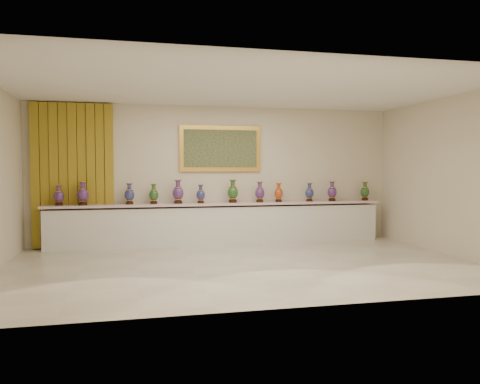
% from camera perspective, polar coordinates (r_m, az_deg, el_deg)
% --- Properties ---
extents(ground, '(8.00, 8.00, 0.00)m').
position_cam_1_polar(ground, '(8.06, 0.48, -8.89)').
color(ground, beige).
rests_on(ground, ground).
extents(room, '(8.00, 8.00, 8.00)m').
position_cam_1_polar(room, '(10.14, -16.92, 2.49)').
color(room, beige).
rests_on(room, ground).
extents(counter, '(7.28, 0.48, 0.90)m').
position_cam_1_polar(counter, '(10.18, -2.46, -3.91)').
color(counter, white).
rests_on(counter, ground).
extents(vase_0, '(0.24, 0.24, 0.42)m').
position_cam_1_polar(vase_0, '(10.05, -21.21, -0.47)').
color(vase_0, black).
rests_on(vase_0, counter).
extents(vase_1, '(0.24, 0.24, 0.48)m').
position_cam_1_polar(vase_1, '(9.95, -18.61, -0.29)').
color(vase_1, black).
rests_on(vase_1, counter).
extents(vase_2, '(0.22, 0.22, 0.44)m').
position_cam_1_polar(vase_2, '(9.97, -13.33, -0.32)').
color(vase_2, black).
rests_on(vase_2, counter).
extents(vase_3, '(0.26, 0.26, 0.42)m').
position_cam_1_polar(vase_3, '(9.97, -10.48, -0.33)').
color(vase_3, black).
rests_on(vase_3, counter).
extents(vase_4, '(0.24, 0.24, 0.51)m').
position_cam_1_polar(vase_4, '(9.96, -7.56, -0.10)').
color(vase_4, black).
rests_on(vase_4, counter).
extents(vase_5, '(0.22, 0.22, 0.40)m').
position_cam_1_polar(vase_5, '(10.02, -4.81, -0.33)').
color(vase_5, black).
rests_on(vase_5, counter).
extents(vase_6, '(0.30, 0.30, 0.50)m').
position_cam_1_polar(vase_6, '(10.14, -0.88, -0.03)').
color(vase_6, black).
rests_on(vase_6, counter).
extents(vase_7, '(0.23, 0.23, 0.45)m').
position_cam_1_polar(vase_7, '(10.28, 2.43, -0.11)').
color(vase_7, black).
rests_on(vase_7, counter).
extents(vase_8, '(0.20, 0.20, 0.42)m').
position_cam_1_polar(vase_8, '(10.39, 4.74, -0.17)').
color(vase_8, black).
rests_on(vase_8, counter).
extents(vase_9, '(0.25, 0.25, 0.42)m').
position_cam_1_polar(vase_9, '(10.66, 8.46, -0.12)').
color(vase_9, black).
rests_on(vase_9, counter).
extents(vase_10, '(0.21, 0.21, 0.45)m').
position_cam_1_polar(vase_10, '(10.85, 11.16, -0.00)').
color(vase_10, black).
rests_on(vase_10, counter).
extents(vase_11, '(0.22, 0.22, 0.43)m').
position_cam_1_polar(vase_11, '(11.27, 14.98, 0.02)').
color(vase_11, black).
rests_on(vase_11, counter).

